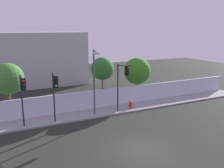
{
  "coord_description": "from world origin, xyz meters",
  "views": [
    {
      "loc": [
        -8.28,
        -12.61,
        7.99
      ],
      "look_at": [
        0.97,
        6.5,
        3.17
      ],
      "focal_mm": 39.6,
      "sensor_mm": 36.0,
      "label": 1
    }
  ],
  "objects_px": {
    "street_lamp_curbside": "(94,76)",
    "roadside_tree_midright": "(137,71)",
    "roadside_tree_midleft": "(102,69)",
    "traffic_light_right": "(23,91)",
    "roadside_tree_leftmost": "(8,79)",
    "traffic_light_left": "(123,78)",
    "traffic_light_center": "(55,88)",
    "fire_hydrant": "(130,104)"
  },
  "relations": [
    {
      "from": "street_lamp_curbside",
      "to": "roadside_tree_midleft",
      "type": "xyz_separation_m",
      "value": [
        2.22,
        3.31,
        0.04
      ]
    },
    {
      "from": "traffic_light_right",
      "to": "roadside_tree_leftmost",
      "type": "relative_size",
      "value": 0.85
    },
    {
      "from": "fire_hydrant",
      "to": "roadside_tree_leftmost",
      "type": "distance_m",
      "value": 11.69
    },
    {
      "from": "street_lamp_curbside",
      "to": "traffic_light_left",
      "type": "bearing_deg",
      "value": -11.54
    },
    {
      "from": "traffic_light_right",
      "to": "fire_hydrant",
      "type": "height_order",
      "value": "traffic_light_right"
    },
    {
      "from": "roadside_tree_leftmost",
      "to": "street_lamp_curbside",
      "type": "bearing_deg",
      "value": -25.48
    },
    {
      "from": "roadside_tree_midleft",
      "to": "roadside_tree_midright",
      "type": "relative_size",
      "value": 1.06
    },
    {
      "from": "traffic_light_left",
      "to": "roadside_tree_leftmost",
      "type": "relative_size",
      "value": 0.92
    },
    {
      "from": "roadside_tree_leftmost",
      "to": "roadside_tree_midleft",
      "type": "relative_size",
      "value": 0.99
    },
    {
      "from": "traffic_light_left",
      "to": "traffic_light_center",
      "type": "distance_m",
      "value": 6.29
    },
    {
      "from": "fire_hydrant",
      "to": "roadside_tree_midleft",
      "type": "xyz_separation_m",
      "value": [
        -1.74,
        2.94,
        3.29
      ]
    },
    {
      "from": "street_lamp_curbside",
      "to": "roadside_tree_midright",
      "type": "distance_m",
      "value": 7.3
    },
    {
      "from": "traffic_light_left",
      "to": "traffic_light_center",
      "type": "relative_size",
      "value": 1.08
    },
    {
      "from": "traffic_light_right",
      "to": "roadside_tree_leftmost",
      "type": "bearing_deg",
      "value": 101.03
    },
    {
      "from": "fire_hydrant",
      "to": "roadside_tree_leftmost",
      "type": "xyz_separation_m",
      "value": [
        -10.9,
        2.94,
        3.01
      ]
    },
    {
      "from": "traffic_light_left",
      "to": "roadside_tree_leftmost",
      "type": "bearing_deg",
      "value": 158.06
    },
    {
      "from": "roadside_tree_midleft",
      "to": "roadside_tree_leftmost",
      "type": "bearing_deg",
      "value": 180.0
    },
    {
      "from": "traffic_light_right",
      "to": "roadside_tree_midleft",
      "type": "xyz_separation_m",
      "value": [
        8.37,
        4.04,
        0.54
      ]
    },
    {
      "from": "traffic_light_center",
      "to": "traffic_light_right",
      "type": "height_order",
      "value": "traffic_light_right"
    },
    {
      "from": "traffic_light_left",
      "to": "traffic_light_right",
      "type": "height_order",
      "value": "traffic_light_left"
    },
    {
      "from": "traffic_light_center",
      "to": "street_lamp_curbside",
      "type": "relative_size",
      "value": 0.71
    },
    {
      "from": "fire_hydrant",
      "to": "roadside_tree_midright",
      "type": "height_order",
      "value": "roadside_tree_midright"
    },
    {
      "from": "traffic_light_right",
      "to": "roadside_tree_midleft",
      "type": "relative_size",
      "value": 0.85
    },
    {
      "from": "fire_hydrant",
      "to": "traffic_light_center",
      "type": "bearing_deg",
      "value": -171.91
    },
    {
      "from": "traffic_light_right",
      "to": "street_lamp_curbside",
      "type": "distance_m",
      "value": 6.22
    },
    {
      "from": "street_lamp_curbside",
      "to": "fire_hydrant",
      "type": "xyz_separation_m",
      "value": [
        3.96,
        0.37,
        -3.25
      ]
    },
    {
      "from": "roadside_tree_leftmost",
      "to": "traffic_light_left",
      "type": "bearing_deg",
      "value": -21.94
    },
    {
      "from": "street_lamp_curbside",
      "to": "roadside_tree_leftmost",
      "type": "height_order",
      "value": "street_lamp_curbside"
    },
    {
      "from": "fire_hydrant",
      "to": "roadside_tree_leftmost",
      "type": "relative_size",
      "value": 0.15
    },
    {
      "from": "street_lamp_curbside",
      "to": "fire_hydrant",
      "type": "distance_m",
      "value": 5.14
    },
    {
      "from": "roadside_tree_leftmost",
      "to": "roadside_tree_midright",
      "type": "relative_size",
      "value": 1.05
    },
    {
      "from": "traffic_light_center",
      "to": "traffic_light_right",
      "type": "relative_size",
      "value": 0.99
    },
    {
      "from": "street_lamp_curbside",
      "to": "roadside_tree_midright",
      "type": "bearing_deg",
      "value": 27.03
    },
    {
      "from": "traffic_light_left",
      "to": "traffic_light_center",
      "type": "bearing_deg",
      "value": -178.23
    },
    {
      "from": "roadside_tree_leftmost",
      "to": "traffic_light_right",
      "type": "bearing_deg",
      "value": -78.97
    },
    {
      "from": "traffic_light_left",
      "to": "fire_hydrant",
      "type": "xyz_separation_m",
      "value": [
        1.38,
        0.9,
        -2.95
      ]
    },
    {
      "from": "traffic_light_right",
      "to": "fire_hydrant",
      "type": "relative_size",
      "value": 5.56
    },
    {
      "from": "traffic_light_right",
      "to": "roadside_tree_midright",
      "type": "bearing_deg",
      "value": 17.72
    },
    {
      "from": "roadside_tree_midleft",
      "to": "street_lamp_curbside",
      "type": "bearing_deg",
      "value": -123.84
    },
    {
      "from": "traffic_light_left",
      "to": "roadside_tree_midright",
      "type": "relative_size",
      "value": 0.96
    },
    {
      "from": "traffic_light_center",
      "to": "roadside_tree_midleft",
      "type": "bearing_deg",
      "value": 34.24
    },
    {
      "from": "traffic_light_right",
      "to": "roadside_tree_leftmost",
      "type": "distance_m",
      "value": 4.12
    }
  ]
}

